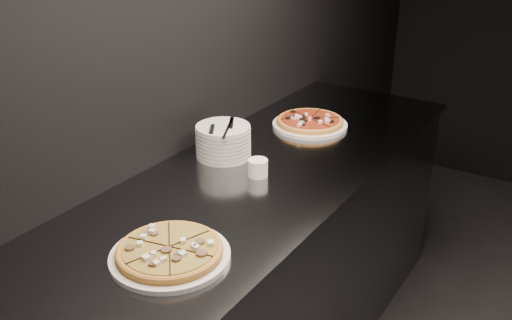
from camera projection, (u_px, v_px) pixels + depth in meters
The scene contains 7 objects.
wall_left at pixel (166, 36), 2.09m from camera, with size 0.02×5.00×2.80m, color black.
counter at pixel (251, 279), 2.30m from camera, with size 0.74×2.44×0.92m.
pizza_mushroom at pixel (170, 252), 1.62m from camera, with size 0.36×0.36×0.04m.
pizza_tomato at pixel (310, 122), 2.57m from camera, with size 0.39×0.39×0.04m.
plate_stack at pixel (223, 141), 2.25m from camera, with size 0.21×0.21×0.13m.
cutlery at pixel (222, 127), 2.21m from camera, with size 0.10×0.22×0.01m.
ramekin at pixel (258, 167), 2.10m from camera, with size 0.07×0.07×0.06m.
Camera 1 is at (-1.09, -1.57, 1.85)m, focal length 40.00 mm.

